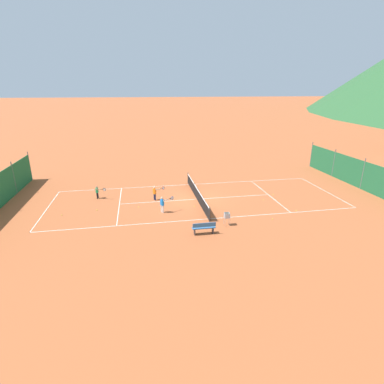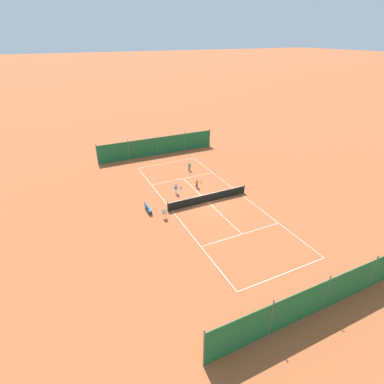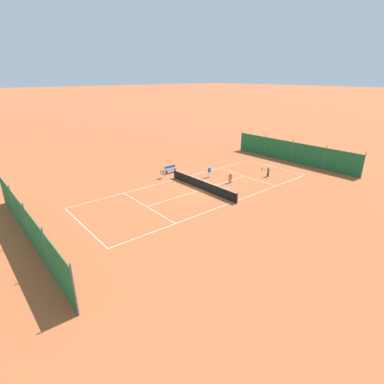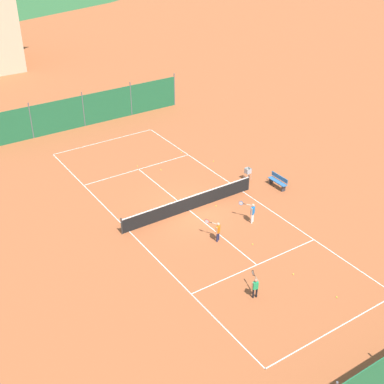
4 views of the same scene
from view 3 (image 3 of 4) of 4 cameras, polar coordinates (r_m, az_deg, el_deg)
name	(u,v)px [view 3 (image 3 of 4)]	position (r m, az deg, el deg)	size (l,w,h in m)	color
ground_plane	(202,189)	(29.46, 1.96, 0.49)	(600.00, 600.00, 0.00)	#A8542D
court_line_markings	(202,189)	(29.46, 1.96, 0.49)	(8.25, 23.85, 0.01)	white
tennis_net	(202,185)	(29.29, 1.97, 1.40)	(9.18, 0.08, 1.06)	#2D2D2D
windscreen_fence_far	(27,225)	(22.57, -28.88, -5.52)	(17.28, 0.08, 2.90)	#1E6038
windscreen_fence_near	(292,152)	(40.69, 18.58, 7.22)	(17.28, 0.08, 2.90)	#1E6038
player_far_service	(230,177)	(31.25, 7.25, 2.91)	(0.48, 1.02, 1.19)	#23284C
player_near_baseline	(268,171)	(34.08, 14.24, 3.92)	(0.60, 0.90, 1.11)	black
player_far_baseline	(209,171)	(32.81, 3.26, 4.03)	(0.53, 1.06, 1.26)	white
tennis_ball_alley_left	(149,199)	(27.34, -8.27, -1.37)	(0.07, 0.07, 0.07)	#CCE033
tennis_ball_near_corner	(247,171)	(35.67, 10.50, 3.95)	(0.07, 0.07, 0.07)	#CCE033
tennis_ball_by_net_left	(142,207)	(25.82, -9.55, -2.86)	(0.07, 0.07, 0.07)	#CCE033
tennis_ball_mid_court	(119,195)	(28.84, -13.67, -0.54)	(0.07, 0.07, 0.07)	#CCE033
tennis_ball_alley_right	(229,177)	(33.34, 7.12, 2.91)	(0.07, 0.07, 0.07)	#CCE033
tennis_ball_service_box	(195,184)	(30.90, 0.65, 1.58)	(0.07, 0.07, 0.07)	#CCE033
tennis_ball_far_corner	(136,186)	(30.83, -10.58, 1.15)	(0.07, 0.07, 0.07)	#CCE033
tennis_ball_by_net_right	(257,166)	(37.82, 12.26, 4.82)	(0.07, 0.07, 0.07)	#CCE033
ball_hopper	(162,173)	(32.61, -5.65, 3.70)	(0.36, 0.36, 0.89)	#B7B7BC
courtside_bench	(171,169)	(34.47, -4.11, 4.38)	(0.36, 1.50, 0.84)	#336699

